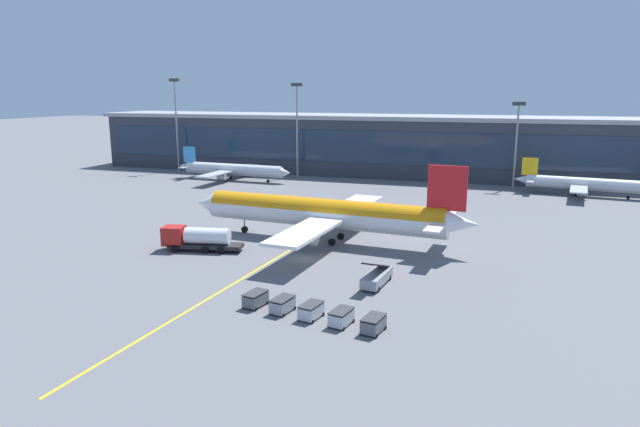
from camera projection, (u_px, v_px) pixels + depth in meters
ground_plane at (306, 258)px, 72.20m from camera, size 700.00×700.00×0.00m
apron_lead_in_line at (288, 251)px, 75.08m from camera, size 6.06×79.81×0.01m
terminal_building at (417, 146)px, 141.53m from camera, size 175.07×19.36×15.15m
main_airliner at (324, 213)px, 79.25m from camera, size 43.12×34.21×11.81m
fuel_tanker at (197, 238)px, 75.09m from camera, size 11.08×4.60×3.25m
belt_loader at (377, 276)px, 61.85m from camera, size 2.48×6.99×3.49m
baggage_cart_0 at (255, 299)px, 55.72m from camera, size 2.03×2.88×1.48m
baggage_cart_1 at (282, 305)px, 54.22m from camera, size 2.03×2.88×1.48m
baggage_cart_2 at (311, 311)px, 52.72m from camera, size 2.03×2.88×1.48m
baggage_cart_3 at (341, 317)px, 51.21m from camera, size 2.03×2.88×1.48m
baggage_cart_4 at (373, 324)px, 49.71m from camera, size 2.03×2.88×1.48m
commuter_jet_far at (233, 169)px, 134.56m from camera, size 30.67×24.44×7.70m
commuter_jet_near at (584, 184)px, 114.26m from camera, size 27.15×21.60×7.37m
apron_light_mast_0 at (517, 137)px, 122.37m from camera, size 2.80×0.50×18.88m
apron_light_mast_1 at (176, 118)px, 148.15m from camera, size 2.80×0.50×24.42m
apron_light_mast_2 at (297, 123)px, 137.74m from camera, size 2.80×0.50×23.11m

